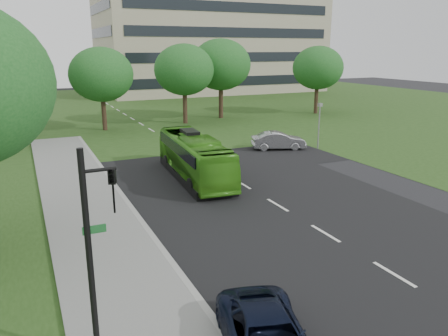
% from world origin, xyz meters
% --- Properties ---
extents(ground, '(160.00, 160.00, 0.00)m').
position_xyz_m(ground, '(0.00, 0.00, 0.00)').
color(ground, black).
rests_on(ground, ground).
extents(street_surfaces, '(120.00, 120.00, 0.15)m').
position_xyz_m(street_surfaces, '(-0.38, 22.75, 0.03)').
color(street_surfaces, black).
rests_on(street_surfaces, ground).
extents(office_building, '(40.10, 20.10, 25.00)m').
position_xyz_m(office_building, '(21.96, 61.96, 12.50)').
color(office_building, tan).
rests_on(office_building, ground).
extents(tree_park_b, '(6.19, 6.19, 8.11)m').
position_xyz_m(tree_park_b, '(-4.20, 27.96, 5.47)').
color(tree_park_b, black).
rests_on(tree_park_b, ground).
extents(tree_park_c, '(6.36, 6.36, 8.45)m').
position_xyz_m(tree_park_c, '(4.53, 28.43, 5.73)').
color(tree_park_c, black).
rests_on(tree_park_c, ground).
extents(tree_park_d, '(6.84, 6.84, 9.04)m').
position_xyz_m(tree_park_d, '(9.67, 30.32, 6.12)').
color(tree_park_d, black).
rests_on(tree_park_d, ground).
extents(tree_park_e, '(6.20, 6.20, 8.26)m').
position_xyz_m(tree_park_e, '(22.03, 28.62, 5.61)').
color(tree_park_e, black).
rests_on(tree_park_e, ground).
extents(bus, '(2.98, 9.87, 2.71)m').
position_xyz_m(bus, '(-2.10, 8.54, 1.36)').
color(bus, '#40951C').
rests_on(bus, ground).
extents(sedan, '(4.57, 2.86, 1.42)m').
position_xyz_m(sedan, '(7.03, 13.30, 0.71)').
color(sedan, '#9D9DA1').
rests_on(sedan, ground).
extents(traffic_light, '(0.93, 0.29, 5.72)m').
position_xyz_m(traffic_light, '(-10.32, -6.00, 3.36)').
color(traffic_light, black).
rests_on(traffic_light, ground).
extents(camera_pole, '(0.31, 0.27, 3.73)m').
position_xyz_m(camera_pole, '(10.00, 12.00, 2.41)').
color(camera_pole, gray).
rests_on(camera_pole, ground).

